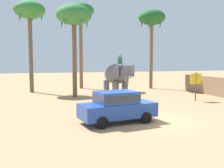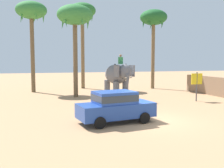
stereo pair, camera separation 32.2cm
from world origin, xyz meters
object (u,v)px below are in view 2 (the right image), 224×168
at_px(palm_tree_near_hut, 31,13).
at_px(palm_tree_far_back, 75,18).
at_px(palm_tree_left_of_road, 153,20).
at_px(signboard_yellow, 197,81).
at_px(elephant_with_mahout, 117,76).
at_px(palm_tree_behind_elephant, 82,14).
at_px(car_sedan_foreground, 115,105).

xyz_separation_m(palm_tree_near_hut, palm_tree_far_back, (3.80, -4.98, -1.05)).
distance_m(palm_tree_left_of_road, signboard_yellow, 11.83).
distance_m(elephant_with_mahout, palm_tree_left_of_road, 11.34).
bearing_deg(palm_tree_far_back, elephant_with_mahout, -32.96).
xyz_separation_m(elephant_with_mahout, signboard_yellow, (5.89, -3.09, -0.30)).
height_order(palm_tree_behind_elephant, palm_tree_near_hut, palm_tree_behind_elephant).
relative_size(elephant_with_mahout, palm_tree_far_back, 0.48).
xyz_separation_m(car_sedan_foreground, palm_tree_near_hut, (-4.42, 15.26, 7.33)).
relative_size(palm_tree_near_hut, palm_tree_far_back, 1.14).
relative_size(palm_tree_near_hut, palm_tree_left_of_road, 1.01).
xyz_separation_m(car_sedan_foreground, palm_tree_behind_elephant, (1.32, 17.46, 7.95)).
xyz_separation_m(palm_tree_behind_elephant, palm_tree_near_hut, (-5.74, -2.20, -0.63)).
xyz_separation_m(palm_tree_far_back, signboard_yellow, (9.21, -5.25, -5.52)).
xyz_separation_m(elephant_with_mahout, palm_tree_near_hut, (-7.13, 7.13, 6.27)).
bearing_deg(elephant_with_mahout, car_sedan_foreground, -108.44).
distance_m(elephant_with_mahout, signboard_yellow, 6.66).
bearing_deg(car_sedan_foreground, signboard_yellow, 30.37).
relative_size(elephant_with_mahout, signboard_yellow, 1.66).
relative_size(palm_tree_behind_elephant, signboard_yellow, 4.24).
height_order(car_sedan_foreground, palm_tree_behind_elephant, palm_tree_behind_elephant).
xyz_separation_m(elephant_with_mahout, palm_tree_left_of_road, (6.67, 6.79, 6.16)).
bearing_deg(palm_tree_left_of_road, palm_tree_near_hut, 178.58).
bearing_deg(elephant_with_mahout, palm_tree_left_of_road, 45.51).
xyz_separation_m(elephant_with_mahout, palm_tree_far_back, (-3.33, 2.16, 5.21)).
distance_m(palm_tree_near_hut, palm_tree_far_back, 6.35).
relative_size(palm_tree_far_back, signboard_yellow, 3.48).
xyz_separation_m(palm_tree_behind_elephant, palm_tree_left_of_road, (8.06, -2.54, -0.73)).
xyz_separation_m(palm_tree_near_hut, palm_tree_left_of_road, (13.80, -0.34, -0.11)).
height_order(car_sedan_foreground, signboard_yellow, signboard_yellow).
bearing_deg(palm_tree_behind_elephant, elephant_with_mahout, -81.52).
distance_m(elephant_with_mahout, palm_tree_near_hut, 11.87).
height_order(palm_tree_near_hut, palm_tree_left_of_road, palm_tree_near_hut).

